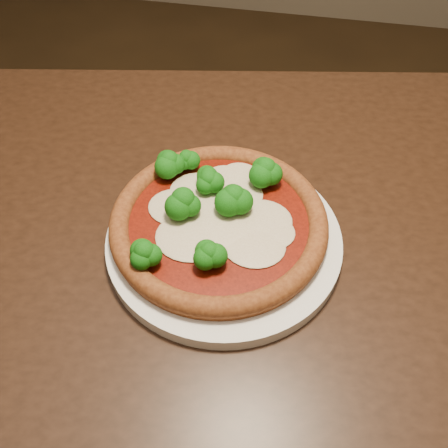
# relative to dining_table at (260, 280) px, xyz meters

# --- Properties ---
(floor) EXTENTS (4.00, 4.00, 0.00)m
(floor) POSITION_rel_dining_table_xyz_m (-0.19, 0.11, -0.64)
(floor) COLOR black
(floor) RESTS_ON ground
(dining_table) EXTENTS (1.19, 0.94, 0.75)m
(dining_table) POSITION_rel_dining_table_xyz_m (0.00, 0.00, 0.00)
(dining_table) COLOR black
(dining_table) RESTS_ON floor
(plate) EXTENTS (0.30, 0.30, 0.02)m
(plate) POSITION_rel_dining_table_xyz_m (-0.05, -0.03, 0.12)
(plate) COLOR silver
(plate) RESTS_ON dining_table
(pizza) EXTENTS (0.28, 0.28, 0.06)m
(pizza) POSITION_rel_dining_table_xyz_m (-0.06, -0.01, 0.14)
(pizza) COLOR brown
(pizza) RESTS_ON plate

